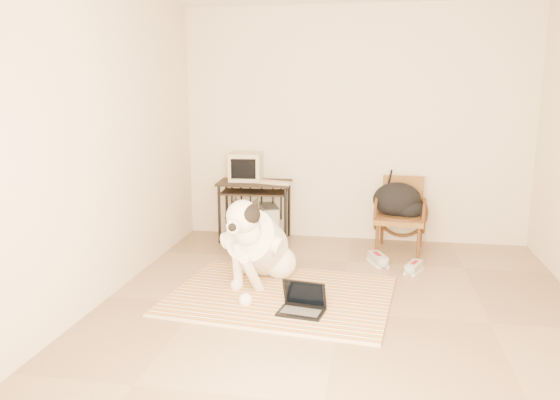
% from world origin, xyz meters
% --- Properties ---
extents(floor, '(4.50, 4.50, 0.00)m').
position_xyz_m(floor, '(0.00, 0.00, 0.00)').
color(floor, '#8C7256').
rests_on(floor, ground).
extents(wall_back, '(4.50, 0.00, 4.50)m').
position_xyz_m(wall_back, '(0.00, 2.25, 1.35)').
color(wall_back, beige).
rests_on(wall_back, floor).
extents(wall_front, '(4.50, 0.00, 4.50)m').
position_xyz_m(wall_front, '(0.00, -2.25, 1.35)').
color(wall_front, beige).
rests_on(wall_front, floor).
extents(wall_left, '(0.00, 4.50, 4.50)m').
position_xyz_m(wall_left, '(-2.00, 0.00, 1.35)').
color(wall_left, beige).
rests_on(wall_left, floor).
extents(rug, '(2.02, 1.63, 0.02)m').
position_xyz_m(rug, '(-0.52, 0.26, 0.01)').
color(rug, orange).
rests_on(rug, floor).
extents(dog, '(0.62, 1.28, 0.92)m').
position_xyz_m(dog, '(-0.79, 0.55, 0.37)').
color(dog, white).
rests_on(dog, rug).
extents(laptop, '(0.39, 0.31, 0.25)m').
position_xyz_m(laptop, '(-0.29, -0.08, 0.08)').
color(laptop, black).
rests_on(laptop, rug).
extents(computer_desk, '(0.87, 0.51, 0.70)m').
position_xyz_m(computer_desk, '(-1.13, 1.97, 0.61)').
color(computer_desk, black).
rests_on(computer_desk, floor).
extents(crt_monitor, '(0.39, 0.37, 0.33)m').
position_xyz_m(crt_monitor, '(-1.25, 2.04, 0.87)').
color(crt_monitor, '#C1B297').
rests_on(crt_monitor, computer_desk).
extents(desk_keyboard, '(0.42, 0.26, 0.03)m').
position_xyz_m(desk_keyboard, '(-0.87, 1.87, 0.72)').
color(desk_keyboard, '#C1B297').
rests_on(desk_keyboard, computer_desk).
extents(pc_tower, '(0.32, 0.47, 0.41)m').
position_xyz_m(pc_tower, '(-0.97, 2.02, 0.21)').
color(pc_tower, '#49494B').
rests_on(pc_tower, floor).
extents(rattan_chair, '(0.59, 0.57, 0.80)m').
position_xyz_m(rattan_chair, '(0.55, 1.89, 0.40)').
color(rattan_chair, brown).
rests_on(rattan_chair, floor).
extents(backpack, '(0.56, 0.44, 0.39)m').
position_xyz_m(backpack, '(0.53, 1.87, 0.55)').
color(backpack, black).
rests_on(backpack, rattan_chair).
extents(sneaker_left, '(0.23, 0.33, 0.11)m').
position_xyz_m(sneaker_left, '(0.31, 1.30, 0.05)').
color(sneaker_left, white).
rests_on(sneaker_left, floor).
extents(sneaker_right, '(0.21, 0.29, 0.10)m').
position_xyz_m(sneaker_right, '(0.66, 1.12, 0.04)').
color(sneaker_right, white).
rests_on(sneaker_right, floor).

